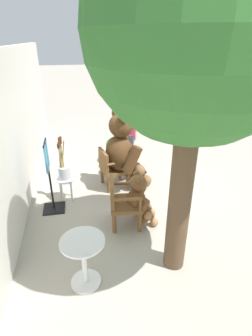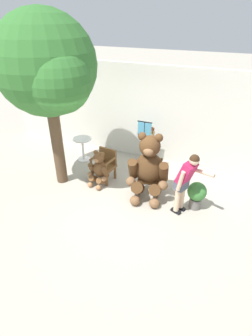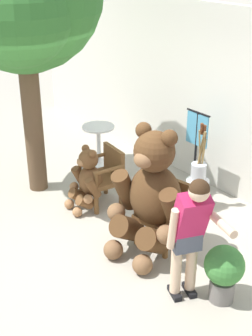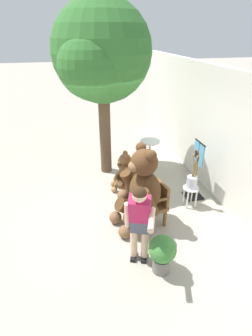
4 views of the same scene
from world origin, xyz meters
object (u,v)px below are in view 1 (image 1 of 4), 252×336
Objects in this scene: wooden_chair_left at (122,201)px; teddy_bear_large at (123,150)px; patio_tree at (199,36)px; potted_plant at (114,148)px; person_visitor at (128,131)px; round_side_table at (84,257)px; wooden_chair_right at (111,167)px; white_stool at (66,184)px; clothing_display_stand at (49,176)px; brush_bucket at (64,169)px; teddy_bear_small at (139,199)px.

teddy_bear_large reaches higher than wooden_chair_left.
potted_plant is at bearing 6.13° from patio_tree.
round_side_table is at bearing 159.76° from person_visitor.
wooden_chair_right is 1.02m from white_stool.
wooden_chair_left is 1.87× the size of white_stool.
teddy_bear_large is at bearing -73.72° from white_stool.
wooden_chair_left is 2.54m from potted_plant.
round_side_table is at bearing -164.39° from clothing_display_stand.
brush_bucket is at bearing 106.18° from teddy_bear_large.
wooden_chair_left is at bearing 168.61° from teddy_bear_large.
teddy_bear_small reaches higher than white_stool.
wooden_chair_left is at bearing 33.66° from patio_tree.
wooden_chair_right is at bearing 96.24° from teddy_bear_large.
clothing_display_stand is (0.69, 1.50, 0.25)m from teddy_bear_small.
patio_tree is 3.03× the size of clothing_display_stand.
teddy_bear_small is 1.34× the size of round_side_table.
teddy_bear_large is 1.23× the size of clothing_display_stand.
teddy_bear_large is 3.13m from patio_tree.
teddy_bear_small is 2.54m from potted_plant.
teddy_bear_large is 1.91× the size of brush_bucket.
round_side_table is at bearing -172.87° from brush_bucket.
clothing_display_stand reaches higher than white_stool.
person_visitor is 3.67m from round_side_table.
wooden_chair_left is 1.37m from white_stool.
round_side_table reaches higher than potted_plant.
brush_bucket is 1.99m from potted_plant.
clothing_display_stand is at bearing 117.77° from wooden_chair_right.
wooden_chair_right is 1.19× the size of round_side_table.
brush_bucket reaches higher than potted_plant.
wooden_chair_left reaches higher than round_side_table.
wooden_chair_left is 1.33m from round_side_table.
teddy_bear_small is 1.67m from clothing_display_stand.
wooden_chair_left is at bearing -135.49° from brush_bucket.
person_visitor is at bearing -128.83° from potted_plant.
patio_tree is 3.30m from clothing_display_stand.
wooden_chair_right is at bearing -16.00° from round_side_table.
wooden_chair_right reaches higher than potted_plant.
wooden_chair_left is 0.98× the size of brush_bucket.
person_visitor is (0.94, -0.29, 0.10)m from teddy_bear_large.
patio_tree reaches higher than round_side_table.
patio_tree is (-0.92, -0.33, 2.47)m from teddy_bear_small.
round_side_table is 3.78m from potted_plant.
wooden_chair_left is 1.40m from clothing_display_stand.
teddy_bear_large is 3.64× the size of white_stool.
brush_bucket is (-0.33, 0.96, 0.21)m from wooden_chair_right.
wooden_chair_left is at bearing 87.56° from teddy_bear_small.
brush_bucket is (0.98, 0.96, 0.21)m from wooden_chair_left.
wooden_chair_right is 1.25m from potted_plant.
round_side_table is 1.06× the size of potted_plant.
white_stool is at bearing 39.58° from patio_tree.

